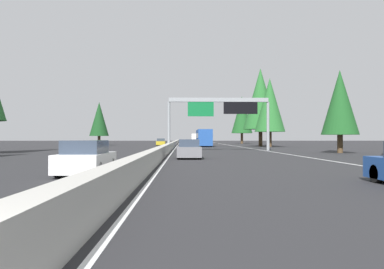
# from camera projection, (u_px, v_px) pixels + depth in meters

# --- Properties ---
(ground_plane) EXTENTS (320.00, 320.00, 0.00)m
(ground_plane) POSITION_uv_depth(u_px,v_px,m) (174.00, 148.00, 61.13)
(ground_plane) COLOR #262628
(median_barrier) EXTENTS (180.00, 0.56, 0.90)m
(median_barrier) POSITION_uv_depth(u_px,v_px,m) (175.00, 143.00, 81.13)
(median_barrier) COLOR #ADAAA3
(median_barrier) RESTS_ON ground
(shoulder_stripe_right) EXTENTS (160.00, 0.16, 0.01)m
(shoulder_stripe_right) POSITION_uv_depth(u_px,v_px,m) (238.00, 146.00, 71.40)
(shoulder_stripe_right) COLOR silver
(shoulder_stripe_right) RESTS_ON ground
(shoulder_stripe_median) EXTENTS (160.00, 0.16, 0.01)m
(shoulder_stripe_median) POSITION_uv_depth(u_px,v_px,m) (176.00, 146.00, 71.14)
(shoulder_stripe_median) COLOR silver
(shoulder_stripe_median) RESTS_ON ground
(sign_gantry_overhead) EXTENTS (0.50, 12.68, 6.54)m
(sign_gantry_overhead) POSITION_uv_depth(u_px,v_px,m) (220.00, 109.00, 47.95)
(sign_gantry_overhead) COLOR gray
(sign_gantry_overhead) RESTS_ON ground
(sedan_near_center) EXTENTS (4.40, 1.80, 1.47)m
(sedan_near_center) POSITION_uv_depth(u_px,v_px,m) (189.00, 150.00, 29.80)
(sedan_near_center) COLOR slate
(sedan_near_center) RESTS_ON ground
(bus_mid_right) EXTENTS (11.50, 2.55, 3.10)m
(bus_mid_right) POSITION_uv_depth(u_px,v_px,m) (204.00, 137.00, 72.32)
(bus_mid_right) COLOR #1E4793
(bus_mid_right) RESTS_ON ground
(box_truck_mid_left) EXTENTS (8.50, 2.40, 2.95)m
(box_truck_mid_left) POSITION_uv_depth(u_px,v_px,m) (195.00, 138.00, 127.44)
(box_truck_mid_left) COLOR white
(box_truck_mid_left) RESTS_ON ground
(oncoming_near) EXTENTS (4.40, 1.80, 1.47)m
(oncoming_near) POSITION_uv_depth(u_px,v_px,m) (161.00, 142.00, 79.80)
(oncoming_near) COLOR #AD931E
(oncoming_near) RESTS_ON ground
(oncoming_far) EXTENTS (4.40, 1.80, 1.47)m
(oncoming_far) POSITION_uv_depth(u_px,v_px,m) (86.00, 158.00, 16.78)
(oncoming_far) COLOR white
(oncoming_far) RESTS_ON ground
(conifer_right_near) EXTENTS (3.83, 3.83, 8.71)m
(conifer_right_near) POSITION_uv_depth(u_px,v_px,m) (340.00, 102.00, 40.49)
(conifer_right_near) COLOR #4C3823
(conifer_right_near) RESTS_ON ground
(conifer_right_mid) EXTENTS (5.32, 5.32, 12.10)m
(conifer_right_mid) POSITION_uv_depth(u_px,v_px,m) (270.00, 105.00, 68.02)
(conifer_right_mid) COLOR #4C3823
(conifer_right_mid) RESTS_ON ground
(conifer_right_far) EXTENTS (6.41, 6.41, 14.58)m
(conifer_right_far) POSITION_uv_depth(u_px,v_px,m) (260.00, 99.00, 72.18)
(conifer_right_far) COLOR #4C3823
(conifer_right_far) RESTS_ON ground
(conifer_right_distant) EXTENTS (5.82, 5.82, 13.24)m
(conifer_right_distant) POSITION_uv_depth(u_px,v_px,m) (242.00, 115.00, 107.97)
(conifer_right_distant) COLOR #4C3823
(conifer_right_distant) RESTS_ON ground
(conifer_left_mid) EXTENTS (3.99, 3.99, 9.08)m
(conifer_left_mid) POSITION_uv_depth(u_px,v_px,m) (99.00, 119.00, 80.83)
(conifer_left_mid) COLOR #4C3823
(conifer_left_mid) RESTS_ON ground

